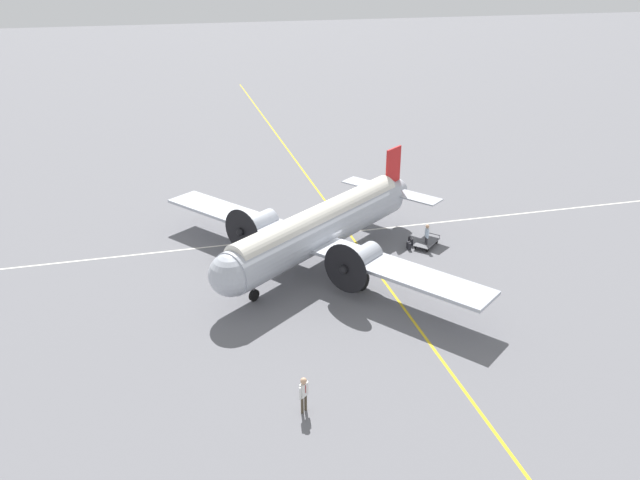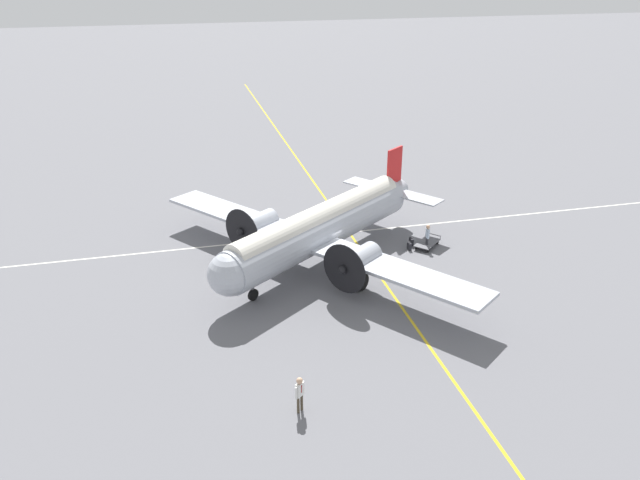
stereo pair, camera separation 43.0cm
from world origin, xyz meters
name	(u,v)px [view 2 (the right image)]	position (x,y,z in m)	size (l,w,h in m)	color
ground_plane	(320,263)	(0.00, 0.00, 0.00)	(300.00, 300.00, 0.00)	slate
apron_line_eastwest	(367,258)	(0.00, 3.14, 0.00)	(120.00, 0.16, 0.01)	gold
apron_line_northsouth	(306,237)	(-4.21, 0.00, 0.00)	(0.16, 120.00, 0.01)	silver
airliner_main	(316,230)	(0.25, -0.33, 2.49)	(20.50, 18.29, 5.70)	#ADB2BC
crew_foreground	(300,391)	(13.44, -4.19, 1.08)	(0.43, 0.48, 1.76)	#473D2D
passenger_boarding	(427,234)	(-0.46, 7.44, 1.04)	(0.57, 0.27, 1.69)	#2D2D33
suitcase_near_door	(409,246)	(-0.55, 6.25, 0.25)	(0.39, 0.20, 0.53)	#232328
suitcase_upright_spare	(411,242)	(-1.17, 6.62, 0.26)	(0.49, 0.18, 0.55)	#232328
baggage_cart	(427,243)	(-0.69, 7.58, 0.28)	(2.16, 2.22, 0.56)	#56565B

